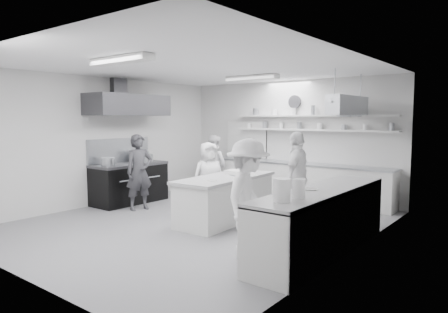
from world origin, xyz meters
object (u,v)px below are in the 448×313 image
Objects in this scene: stove at (129,184)px; cook_back at (213,165)px; right_counter at (321,222)px; prep_island at (225,200)px; back_counter at (292,181)px; cook_stove at (139,172)px.

cook_back is (0.95, 2.04, 0.35)m from stove.
stove is 1.13× the size of cook_back.
right_counter reaches higher than prep_island.
back_counter is 1.52× the size of right_counter.
back_counter is 3.14× the size of cook_back.
cook_back is (-1.95, -0.76, 0.34)m from back_counter.
stove is 2.91m from prep_island.
back_counter is 3.82m from cook_stove.
back_counter reaches higher than stove.
stove is at bearing 64.17° from cook_back.
back_counter is (2.90, 2.80, 0.01)m from stove.
prep_island is at bearing 0.95° from stove.
cook_back is at bearing 12.84° from cook_stove.
prep_island is 2.20m from cook_stove.
cook_stove is (-4.46, 0.25, 0.37)m from right_counter.
stove is at bearing 177.64° from prep_island.
stove is 1.07× the size of cook_stove.
cook_stove reaches higher than prep_island.
stove is 5.28m from right_counter.
cook_back reaches higher than right_counter.
cook_stove reaches higher than stove.
cook_back is (-4.30, 2.64, 0.33)m from right_counter.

